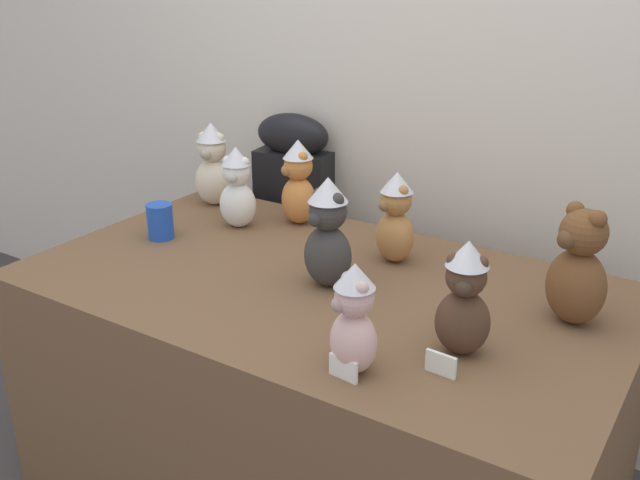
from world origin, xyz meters
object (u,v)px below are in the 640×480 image
object	(u,v)px
instrument_case	(294,247)
teddy_bear_cream	(213,165)
teddy_bear_snow	(237,188)
party_cup_blue	(160,221)
teddy_bear_cocoa	(464,300)
teddy_bear_blush	(354,320)
teddy_bear_ginger	(298,183)
teddy_bear_chestnut	(578,269)
display_table	(320,397)
teddy_bear_caramel	(395,218)
teddy_bear_charcoal	(328,234)

from	to	relation	value
instrument_case	teddy_bear_cream	distance (m)	0.47
teddy_bear_snow	teddy_bear_cream	bearing A→B (deg)	131.74
party_cup_blue	instrument_case	bearing A→B (deg)	81.66
teddy_bear_cocoa	teddy_bear_snow	distance (m)	0.98
teddy_bear_cocoa	instrument_case	bearing A→B (deg)	126.14
instrument_case	teddy_bear_blush	xyz separation A→B (m)	(0.80, -0.93, 0.34)
teddy_bear_cocoa	teddy_bear_ginger	size ratio (longest dim) A/B	0.96
teddy_bear_blush	teddy_bear_chestnut	xyz separation A→B (m)	(0.33, 0.47, 0.02)
party_cup_blue	display_table	bearing A→B (deg)	0.10
display_table	teddy_bear_blush	world-z (taller)	teddy_bear_blush
teddy_bear_ginger	party_cup_blue	size ratio (longest dim) A/B	2.54
teddy_bear_caramel	display_table	bearing A→B (deg)	-85.95
instrument_case	teddy_bear_cream	world-z (taller)	instrument_case
display_table	teddy_bear_ginger	size ratio (longest dim) A/B	5.79
instrument_case	teddy_bear_snow	world-z (taller)	instrument_case
teddy_bear_cocoa	teddy_bear_chestnut	world-z (taller)	teddy_bear_chestnut
teddy_bear_ginger	teddy_bear_cocoa	bearing A→B (deg)	-4.60
teddy_bear_cocoa	teddy_bear_charcoal	distance (m)	0.45
display_table	teddy_bear_charcoal	world-z (taller)	teddy_bear_charcoal
teddy_bear_cocoa	party_cup_blue	world-z (taller)	teddy_bear_cocoa
display_table	instrument_case	xyz separation A→B (m)	(-0.50, 0.59, 0.15)
teddy_bear_snow	teddy_bear_charcoal	world-z (taller)	teddy_bear_charcoal
teddy_bear_cocoa	teddy_bear_chestnut	bearing A→B (deg)	42.59
teddy_bear_ginger	teddy_bear_charcoal	size ratio (longest dim) A/B	0.93
instrument_case	teddy_bear_charcoal	xyz separation A→B (m)	(0.53, -0.60, 0.37)
teddy_bear_cream	party_cup_blue	distance (m)	0.36
teddy_bear_chestnut	party_cup_blue	xyz separation A→B (m)	(-1.22, -0.14, -0.08)
teddy_bear_caramel	teddy_bear_charcoal	size ratio (longest dim) A/B	0.89
instrument_case	teddy_bear_chestnut	bearing A→B (deg)	-29.15
teddy_bear_snow	teddy_bear_chestnut	size ratio (longest dim) A/B	0.90
teddy_bear_blush	teddy_bear_chestnut	bearing A→B (deg)	84.10
teddy_bear_cream	party_cup_blue	size ratio (longest dim) A/B	2.65
teddy_bear_ginger	teddy_bear_cream	bearing A→B (deg)	-151.39
teddy_bear_caramel	teddy_bear_chestnut	world-z (taller)	teddy_bear_chestnut
display_table	party_cup_blue	world-z (taller)	party_cup_blue
instrument_case	teddy_bear_snow	size ratio (longest dim) A/B	3.93
display_table	teddy_bear_caramel	size ratio (longest dim) A/B	6.08
teddy_bear_cocoa	teddy_bear_chestnut	distance (m)	0.33
instrument_case	party_cup_blue	distance (m)	0.66
teddy_bear_cocoa	teddy_bear_charcoal	bearing A→B (deg)	146.32
teddy_bear_blush	teddy_bear_caramel	bearing A→B (deg)	138.17
teddy_bear_snow	teddy_bear_caramel	xyz separation A→B (m)	(0.55, 0.02, 0.00)
teddy_bear_charcoal	teddy_bear_snow	bearing A→B (deg)	167.40
teddy_bear_ginger	teddy_bear_chestnut	xyz separation A→B (m)	(0.93, -0.21, 0.00)
teddy_bear_charcoal	teddy_bear_cream	xyz separation A→B (m)	(-0.69, 0.34, -0.00)
teddy_bear_charcoal	party_cup_blue	bearing A→B (deg)	-168.78
display_table	teddy_bear_blush	xyz separation A→B (m)	(0.30, -0.33, 0.49)
teddy_bear_cream	teddy_bear_caramel	bearing A→B (deg)	-21.18
display_table	teddy_bear_charcoal	distance (m)	0.52
teddy_bear_blush	party_cup_blue	world-z (taller)	teddy_bear_blush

